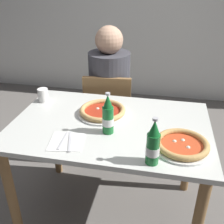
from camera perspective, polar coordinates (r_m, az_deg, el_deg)
The scene contains 10 objects.
ground_plane at distance 2.10m, azimuth -0.29°, elevation -20.38°, with size 8.00×8.00×0.00m, color slate.
dining_table_main at distance 1.67m, azimuth -0.35°, elevation -5.76°, with size 1.20×0.80×0.75m.
chair_behind_table at distance 2.29m, azimuth -0.69°, elevation -0.27°, with size 0.43×0.43×0.85m.
diner_seated at distance 2.29m, azimuth -0.57°, elevation 2.57°, with size 0.34×0.34×1.21m.
pizza_margherita_near at distance 1.43m, azimuth 14.83°, elevation -6.85°, with size 0.30×0.30×0.04m.
pizza_marinara_far at distance 1.71m, azimuth -2.05°, elevation 0.19°, with size 0.32×0.32×0.04m.
beer_bottle_left at distance 1.47m, azimuth -0.88°, elevation -0.94°, with size 0.07×0.07×0.25m.
beer_bottle_center at distance 1.25m, azimuth 8.85°, elevation -6.99°, with size 0.07×0.07×0.25m.
napkin_with_cutlery at distance 1.46m, azimuth -9.78°, elevation -6.27°, with size 0.21×0.21×0.01m.
paper_cup at distance 1.93m, azimuth -14.63°, elevation 3.54°, with size 0.07×0.07×0.10m, color white.
Camera 1 is at (0.29, -1.36, 1.56)m, focal length 42.39 mm.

